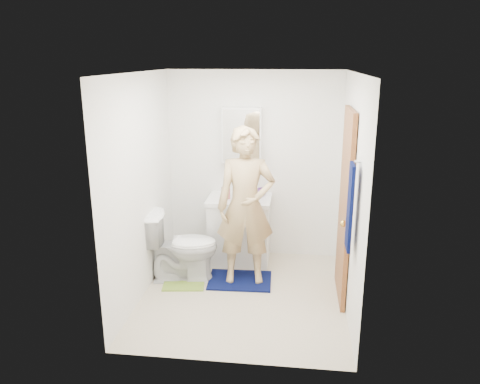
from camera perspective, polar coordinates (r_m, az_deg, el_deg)
name	(u,v)px	position (r m, az deg, el deg)	size (l,w,h in m)	color
floor	(243,296)	(5.33, 0.36, -12.52)	(2.20, 2.40, 0.02)	beige
ceiling	(243,71)	(4.67, 0.41, 14.48)	(2.20, 2.40, 0.02)	white
wall_back	(254,165)	(6.03, 1.70, 3.25)	(2.20, 0.02, 2.40)	white
wall_front	(226,233)	(3.73, -1.74, -5.06)	(2.20, 0.02, 2.40)	white
wall_left	(140,188)	(5.10, -12.09, 0.49)	(0.02, 2.40, 2.40)	white
wall_right	(352,195)	(4.87, 13.48, -0.36)	(0.02, 2.40, 2.40)	white
vanity_cabinet	(240,231)	(6.00, -0.06, -4.81)	(0.75, 0.55, 0.80)	white
countertop	(239,200)	(5.86, -0.06, -0.93)	(0.79, 0.59, 0.05)	white
sink_basin	(239,198)	(5.85, -0.06, -0.79)	(0.40, 0.40, 0.03)	white
faucet	(241,189)	(6.00, 0.15, 0.35)	(0.03, 0.03, 0.12)	silver
medicine_cabinet	(242,135)	(5.90, 0.20, 6.93)	(0.50, 0.12, 0.70)	white
mirror_panel	(241,136)	(5.84, 0.13, 6.83)	(0.46, 0.01, 0.66)	white
door	(345,207)	(5.06, 12.66, -1.76)	(0.05, 0.80, 2.05)	#9A572A
door_knob	(343,224)	(4.77, 12.48, -3.78)	(0.07, 0.07, 0.07)	gold
towel	(350,207)	(4.30, 13.26, -1.83)	(0.03, 0.24, 0.80)	#060E3F
towel_hook	(358,162)	(4.20, 14.17, 3.61)	(0.02, 0.02, 0.06)	silver
toilet	(182,246)	(5.55, -7.07, -6.53)	(0.47, 0.82, 0.84)	white
bath_mat	(240,280)	(5.61, -0.01, -10.72)	(0.73, 0.52, 0.02)	#060E3F
green_rug	(184,283)	(5.60, -6.81, -10.92)	(0.47, 0.40, 0.02)	#7FA436
soap_dispenser	(226,191)	(5.78, -1.75, 0.18)	(0.09, 0.10, 0.21)	#C15A5D
toothbrush_cup	(262,192)	(5.94, 2.65, 0.02)	(0.12, 0.12, 0.09)	#7B4597
man	(246,206)	(5.27, 0.70, -1.76)	(0.66, 0.43, 1.81)	tan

